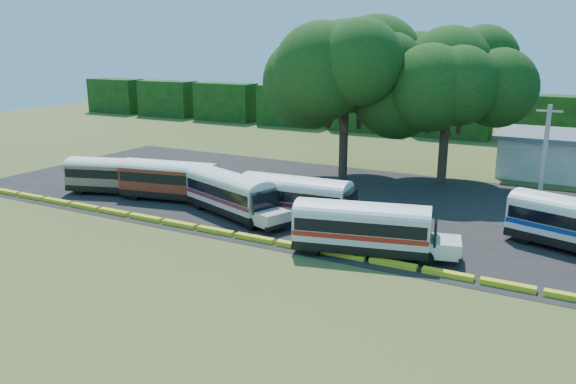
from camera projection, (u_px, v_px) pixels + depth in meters
The scene contains 12 objects.
ground at pixel (267, 249), 33.70m from camera, with size 160.00×160.00×0.00m, color #344E1A.
asphalt_strip at pixel (357, 203), 43.44m from camera, with size 64.00×24.00×0.02m, color black.
curb at pixel (276, 242), 34.51m from camera, with size 53.70×0.45×0.30m.
treeline_backdrop at pixel (452, 115), 73.77m from camera, with size 130.00×4.00×6.00m.
bus_beige at pixel (115, 174), 45.91m from camera, with size 9.27×4.86×2.97m.
bus_red at pixel (172, 178), 43.94m from camera, with size 9.84×4.08×3.15m.
bus_cream_west at pixel (231, 192), 39.93m from camera, with size 9.74×5.53×3.13m.
bus_cream_east at pixel (298, 196), 38.86m from camera, with size 9.64×2.97×3.13m.
bus_white_red at pixel (365, 226), 32.42m from camera, with size 9.83×4.53×3.14m.
tree_west at pixel (345, 67), 49.27m from camera, with size 11.16×11.16×14.13m.
tree_center at pixel (449, 73), 47.77m from camera, with size 10.67×10.67×13.55m.
utility_pole at pixel (543, 164), 37.47m from camera, with size 1.60×0.30×8.13m.
Camera 1 is at (16.19, -27.30, 11.90)m, focal length 35.00 mm.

